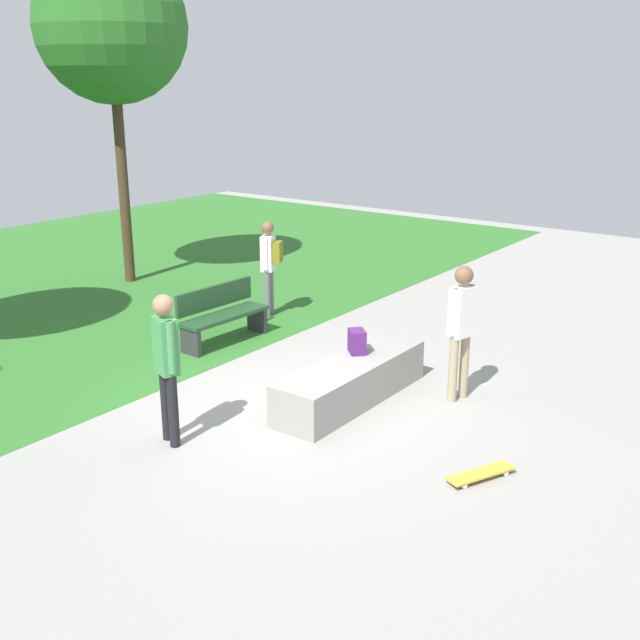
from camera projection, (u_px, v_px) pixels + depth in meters
The scene contains 9 objects.
ground_plane at pixel (280, 403), 10.04m from camera, with size 28.00×28.00×0.00m, color gray.
concrete_ledge at pixel (351, 381), 10.04m from camera, with size 2.58×0.71×0.54m, color gray.
backpack_on_ledge at pixel (357, 342), 10.24m from camera, with size 0.28×0.20×0.32m, color #4C1E66.
skater_performing_trick at pixel (461, 322), 9.85m from camera, with size 0.42×0.27×1.81m.
skater_watching at pixel (166, 357), 8.65m from camera, with size 0.30×0.41×1.79m.
skateboard_by_ledge at pixel (481, 473), 8.13m from camera, with size 0.81×0.52×0.08m.
park_bench_center_lawn at pixel (222, 313), 12.23m from camera, with size 1.62×0.54×0.91m.
tree_broad_elm at pixel (111, 27), 14.56m from camera, with size 2.91×2.91×6.46m.
pedestrian_with_backpack at pixel (269, 260), 13.45m from camera, with size 0.42×0.43×1.70m.
Camera 1 is at (-7.12, -5.92, 4.07)m, focal length 43.08 mm.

